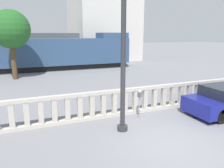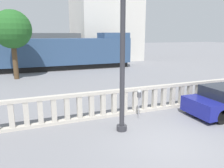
{
  "view_description": "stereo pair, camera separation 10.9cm",
  "coord_description": "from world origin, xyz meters",
  "px_view_note": "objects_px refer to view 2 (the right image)",
  "views": [
    {
      "loc": [
        -4.42,
        -5.55,
        3.63
      ],
      "look_at": [
        -0.5,
        4.1,
        1.26
      ],
      "focal_mm": 35.0,
      "sensor_mm": 36.0,
      "label": 1
    },
    {
      "loc": [
        -4.32,
        -5.59,
        3.63
      ],
      "look_at": [
        -0.5,
        4.1,
        1.26
      ],
      "focal_mm": 35.0,
      "sensor_mm": 36.0,
      "label": 2
    }
  ],
  "objects_px": {
    "train_far": "(7,48)",
    "tree_left": "(12,30)",
    "train_near": "(27,54)",
    "parking_meter": "(139,96)",
    "lamppost": "(122,66)"
  },
  "relations": [
    {
      "from": "lamppost",
      "to": "train_near",
      "type": "bearing_deg",
      "value": 100.68
    },
    {
      "from": "parking_meter",
      "to": "train_near",
      "type": "height_order",
      "value": "train_near"
    },
    {
      "from": "lamppost",
      "to": "train_far",
      "type": "height_order",
      "value": "lamppost"
    },
    {
      "from": "parking_meter",
      "to": "tree_left",
      "type": "distance_m",
      "value": 13.04
    },
    {
      "from": "train_far",
      "to": "tree_left",
      "type": "bearing_deg",
      "value": -83.2
    },
    {
      "from": "train_near",
      "to": "train_far",
      "type": "bearing_deg",
      "value": 108.67
    },
    {
      "from": "train_near",
      "to": "train_far",
      "type": "height_order",
      "value": "train_far"
    },
    {
      "from": "parking_meter",
      "to": "tree_left",
      "type": "height_order",
      "value": "tree_left"
    },
    {
      "from": "train_far",
      "to": "parking_meter",
      "type": "bearing_deg",
      "value": -73.62
    },
    {
      "from": "parking_meter",
      "to": "train_near",
      "type": "xyz_separation_m",
      "value": [
        -4.25,
        15.47,
        0.65
      ]
    },
    {
      "from": "train_near",
      "to": "tree_left",
      "type": "relative_size",
      "value": 3.94
    },
    {
      "from": "train_near",
      "to": "train_far",
      "type": "relative_size",
      "value": 0.8
    },
    {
      "from": "lamppost",
      "to": "parking_meter",
      "type": "bearing_deg",
      "value": 34.91
    },
    {
      "from": "train_far",
      "to": "train_near",
      "type": "bearing_deg",
      "value": -71.33
    },
    {
      "from": "tree_left",
      "to": "parking_meter",
      "type": "bearing_deg",
      "value": -65.5
    }
  ]
}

